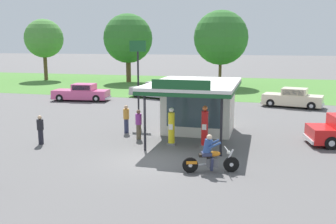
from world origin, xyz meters
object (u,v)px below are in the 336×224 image
(bystander_leaning_by_kiosk, at_px, (40,129))
(parked_car_second_row_spare, at_px, (82,93))
(gas_pump_offside, at_px, (205,128))
(bystander_strolling_foreground, at_px, (126,118))
(bystander_admiring_sedan, at_px, (173,98))
(parked_car_back_row_far_right, at_px, (158,90))
(roadside_pole_sign, at_px, (138,68))
(bystander_chatting_near_pumps, at_px, (139,124))
(parked_car_back_row_centre_right, at_px, (293,98))
(gas_pump_nearside, at_px, (171,128))
(motorcycle_with_rider, at_px, (210,157))

(bystander_leaning_by_kiosk, bearing_deg, parked_car_second_row_spare, 109.32)
(gas_pump_offside, height_order, bystander_strolling_foreground, gas_pump_offside)
(bystander_admiring_sedan, bearing_deg, parked_car_back_row_far_right, 118.27)
(parked_car_second_row_spare, relative_size, roadside_pole_sign, 1.00)
(bystander_leaning_by_kiosk, height_order, bystander_chatting_near_pumps, bystander_chatting_near_pumps)
(parked_car_back_row_far_right, xyz_separation_m, parked_car_back_row_centre_right, (12.07, -2.23, -0.01))
(parked_car_back_row_far_right, xyz_separation_m, bystander_chatting_near_pumps, (3.27, -15.31, 0.13))
(bystander_chatting_near_pumps, distance_m, bystander_admiring_sedan, 10.31)
(parked_car_back_row_far_right, height_order, bystander_chatting_near_pumps, bystander_chatting_near_pumps)
(bystander_leaning_by_kiosk, bearing_deg, gas_pump_nearside, 13.71)
(bystander_leaning_by_kiosk, bearing_deg, bystander_chatting_near_pumps, 26.51)
(parked_car_second_row_spare, distance_m, bystander_admiring_sedan, 9.15)
(gas_pump_offside, bearing_deg, bystander_chatting_near_pumps, 169.74)
(roadside_pole_sign, bearing_deg, parked_car_second_row_spare, 136.75)
(bystander_strolling_foreground, bearing_deg, bystander_leaning_by_kiosk, -134.56)
(bystander_admiring_sedan, relative_size, roadside_pole_sign, 0.30)
(gas_pump_nearside, distance_m, gas_pump_offside, 1.72)
(bystander_admiring_sedan, bearing_deg, gas_pump_offside, -68.58)
(bystander_strolling_foreground, bearing_deg, roadside_pole_sign, 96.05)
(parked_car_back_row_centre_right, relative_size, roadside_pole_sign, 0.95)
(parked_car_back_row_centre_right, height_order, bystander_admiring_sedan, bystander_admiring_sedan)
(motorcycle_with_rider, distance_m, parked_car_back_row_centre_right, 17.99)
(parked_car_second_row_spare, bearing_deg, bystander_chatting_near_pumps, -51.38)
(parked_car_back_row_centre_right, bearing_deg, gas_pump_nearside, -116.28)
(gas_pump_offside, relative_size, roadside_pole_sign, 0.40)
(gas_pump_nearside, bearing_deg, parked_car_second_row_spare, 132.46)
(bystander_admiring_sedan, bearing_deg, motorcycle_with_rider, -70.79)
(gas_pump_offside, xyz_separation_m, parked_car_second_row_spare, (-13.29, 12.65, -0.28))
(gas_pump_nearside, height_order, roadside_pole_sign, roadside_pole_sign)
(parked_car_back_row_centre_right, bearing_deg, parked_car_second_row_spare, -176.55)
(parked_car_back_row_centre_right, bearing_deg, bystander_admiring_sedan, -163.45)
(bystander_leaning_by_kiosk, relative_size, bystander_admiring_sedan, 0.97)
(bystander_leaning_by_kiosk, xyz_separation_m, bystander_chatting_near_pumps, (4.57, 2.28, 0.06))
(bystander_chatting_near_pumps, relative_size, bystander_strolling_foreground, 0.99)
(gas_pump_offside, xyz_separation_m, bystander_admiring_sedan, (-4.30, 10.97, -0.15))
(parked_car_back_row_centre_right, relative_size, bystander_chatting_near_pumps, 3.13)
(bystander_strolling_foreground, bearing_deg, motorcycle_with_rider, -44.37)
(parked_car_second_row_spare, relative_size, parked_car_back_row_centre_right, 1.05)
(bystander_chatting_near_pumps, bearing_deg, gas_pump_offside, -10.26)
(motorcycle_with_rider, xyz_separation_m, roadside_pole_sign, (-6.05, 8.79, 2.94))
(gas_pump_nearside, bearing_deg, roadside_pole_sign, 124.72)
(gas_pump_nearside, relative_size, bystander_admiring_sedan, 1.24)
(motorcycle_with_rider, height_order, bystander_admiring_sedan, motorcycle_with_rider)
(parked_car_back_row_centre_right, xyz_separation_m, bystander_admiring_sedan, (-9.37, -2.79, 0.11))
(parked_car_back_row_centre_right, height_order, roadside_pole_sign, roadside_pole_sign)
(parked_car_back_row_far_right, distance_m, roadside_pole_sign, 11.43)
(parked_car_back_row_centre_right, bearing_deg, bystander_strolling_foreground, -129.93)
(bystander_strolling_foreground, height_order, bystander_admiring_sedan, bystander_strolling_foreground)
(parked_car_second_row_spare, height_order, bystander_leaning_by_kiosk, parked_car_second_row_spare)
(bystander_admiring_sedan, bearing_deg, parked_car_second_row_spare, 169.43)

